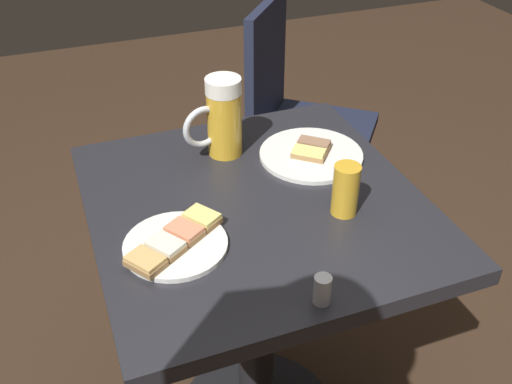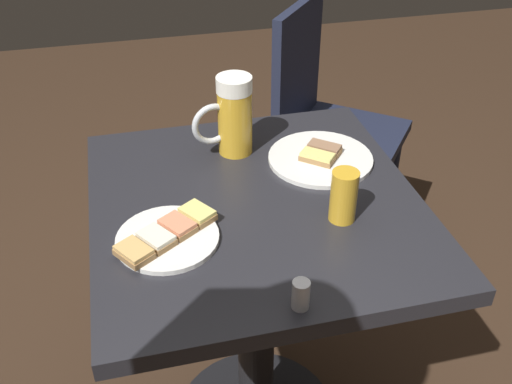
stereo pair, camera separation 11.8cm
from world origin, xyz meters
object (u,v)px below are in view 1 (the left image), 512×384
(plate_near, at_px, (175,243))
(salt_shaker, at_px, (323,290))
(beer_glass_small, at_px, (346,190))
(plate_far, at_px, (311,154))
(cafe_chair, at_px, (295,117))
(beer_mug, at_px, (221,118))

(plate_near, distance_m, salt_shaker, 0.29)
(plate_near, xyz_separation_m, beer_glass_small, (-0.01, -0.34, 0.04))
(plate_far, height_order, cafe_chair, cafe_chair)
(plate_near, relative_size, plate_far, 0.86)
(beer_mug, bearing_deg, cafe_chair, -39.66)
(beer_glass_small, distance_m, cafe_chair, 0.87)
(plate_near, bearing_deg, cafe_chair, -37.22)
(plate_near, relative_size, beer_glass_small, 1.89)
(beer_mug, height_order, cafe_chair, beer_mug)
(plate_far, distance_m, beer_mug, 0.22)
(plate_far, xyz_separation_m, beer_mug, (0.08, 0.18, 0.08))
(salt_shaker, xyz_separation_m, cafe_chair, (0.99, -0.40, -0.25))
(plate_near, height_order, beer_mug, beer_mug)
(beer_glass_small, bearing_deg, beer_mug, 27.73)
(cafe_chair, bearing_deg, beer_mug, -0.63)
(beer_mug, bearing_deg, plate_near, 147.41)
(plate_near, distance_m, beer_mug, 0.35)
(plate_near, bearing_deg, plate_far, -61.35)
(cafe_chair, bearing_deg, plate_far, 17.77)
(plate_far, distance_m, salt_shaker, 0.45)
(beer_mug, bearing_deg, beer_glass_small, -152.27)
(plate_far, xyz_separation_m, beer_glass_small, (-0.21, 0.03, 0.05))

